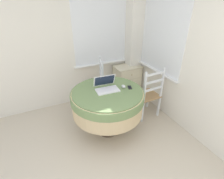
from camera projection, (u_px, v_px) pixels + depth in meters
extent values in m
cube|color=white|center=(32.00, 46.00, 3.02)|extent=(4.19, 0.06, 2.55)
cube|color=white|center=(100.00, 28.00, 3.36)|extent=(1.10, 0.01, 1.42)
cube|color=white|center=(102.00, 63.00, 3.69)|extent=(1.18, 0.07, 0.02)
cube|color=white|center=(162.00, 32.00, 3.02)|extent=(0.01, 1.10, 1.42)
cube|color=white|center=(156.00, 70.00, 3.36)|extent=(0.07, 1.18, 0.02)
cube|color=white|center=(134.00, 37.00, 3.62)|extent=(0.28, 0.28, 2.55)
cylinder|color=#4C3D2D|center=(108.00, 129.00, 3.01)|extent=(0.36, 0.36, 0.03)
cylinder|color=#4C3D2D|center=(108.00, 112.00, 2.83)|extent=(0.11, 0.11, 0.73)
cylinder|color=#CCB284|center=(107.00, 102.00, 2.74)|extent=(1.10, 1.10, 0.36)
cylinder|color=#6B8451|center=(107.00, 96.00, 2.68)|extent=(1.13, 1.13, 0.13)
cylinder|color=#6B8451|center=(107.00, 92.00, 2.65)|extent=(1.07, 1.07, 0.02)
cube|color=white|center=(107.00, 90.00, 2.65)|extent=(0.36, 0.23, 0.02)
cube|color=silver|center=(107.00, 89.00, 2.66)|extent=(0.31, 0.14, 0.00)
cube|color=white|center=(104.00, 80.00, 2.71)|extent=(0.35, 0.10, 0.19)
cube|color=#192338|center=(105.00, 80.00, 2.71)|extent=(0.32, 0.09, 0.17)
ellipsoid|color=silver|center=(124.00, 86.00, 2.73)|extent=(0.06, 0.09, 0.05)
cube|color=black|center=(130.00, 87.00, 2.74)|extent=(0.09, 0.13, 0.01)
cube|color=black|center=(130.00, 87.00, 2.74)|extent=(0.07, 0.09, 0.00)
cube|color=#A87F51|center=(94.00, 87.00, 3.51)|extent=(0.48, 0.52, 0.02)
cube|color=silver|center=(86.00, 92.00, 3.75)|extent=(0.04, 0.04, 0.41)
cube|color=silver|center=(87.00, 102.00, 3.43)|extent=(0.04, 0.04, 0.41)
cube|color=silver|center=(101.00, 91.00, 3.81)|extent=(0.04, 0.04, 0.41)
cube|color=silver|center=(103.00, 100.00, 3.48)|extent=(0.04, 0.04, 0.41)
cube|color=silver|center=(100.00, 70.00, 3.56)|extent=(0.04, 0.04, 0.55)
cube|color=silver|center=(103.00, 77.00, 3.24)|extent=(0.04, 0.04, 0.55)
cube|color=silver|center=(101.00, 63.00, 3.30)|extent=(0.12, 0.37, 0.04)
cube|color=silver|center=(101.00, 70.00, 3.37)|extent=(0.12, 0.37, 0.04)
cube|color=silver|center=(102.00, 77.00, 3.44)|extent=(0.12, 0.37, 0.04)
cube|color=#A87F51|center=(146.00, 95.00, 3.23)|extent=(0.45, 0.40, 0.02)
cube|color=silver|center=(148.00, 98.00, 3.54)|extent=(0.04, 0.04, 0.41)
cube|color=silver|center=(132.00, 103.00, 3.39)|extent=(0.04, 0.04, 0.41)
cube|color=silver|center=(159.00, 106.00, 3.29)|extent=(0.04, 0.04, 0.41)
cube|color=silver|center=(142.00, 112.00, 3.13)|extent=(0.04, 0.04, 0.41)
cube|color=silver|center=(162.00, 83.00, 3.04)|extent=(0.03, 0.03, 0.55)
cube|color=silver|center=(145.00, 88.00, 2.89)|extent=(0.03, 0.03, 0.55)
cube|color=silver|center=(155.00, 74.00, 2.86)|extent=(0.38, 0.04, 0.04)
cube|color=silver|center=(154.00, 82.00, 2.93)|extent=(0.38, 0.04, 0.04)
cube|color=silver|center=(153.00, 89.00, 3.00)|extent=(0.38, 0.04, 0.04)
cube|color=beige|center=(127.00, 81.00, 3.95)|extent=(0.54, 0.37, 0.67)
cube|color=beige|center=(127.00, 66.00, 3.78)|extent=(0.57, 0.39, 0.02)
cube|color=beige|center=(132.00, 75.00, 3.69)|extent=(0.48, 0.01, 0.19)
sphere|color=olive|center=(132.00, 75.00, 3.68)|extent=(0.02, 0.02, 0.02)
cube|color=beige|center=(131.00, 84.00, 3.80)|extent=(0.48, 0.01, 0.19)
sphere|color=olive|center=(131.00, 84.00, 3.79)|extent=(0.02, 0.02, 0.02)
cube|color=beige|center=(131.00, 93.00, 3.91)|extent=(0.48, 0.01, 0.19)
sphere|color=olive|center=(131.00, 93.00, 3.90)|extent=(0.02, 0.02, 0.02)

